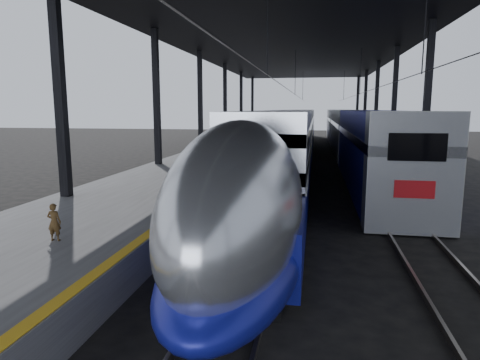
# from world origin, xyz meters

# --- Properties ---
(ground) EXTENTS (160.00, 160.00, 0.00)m
(ground) POSITION_xyz_m (0.00, 0.00, 0.00)
(ground) COLOR black
(ground) RESTS_ON ground
(platform) EXTENTS (6.00, 80.00, 1.00)m
(platform) POSITION_xyz_m (-3.50, 20.00, 0.50)
(platform) COLOR #4C4C4F
(platform) RESTS_ON ground
(yellow_strip) EXTENTS (0.30, 80.00, 0.01)m
(yellow_strip) POSITION_xyz_m (-0.70, 20.00, 1.00)
(yellow_strip) COLOR gold
(yellow_strip) RESTS_ON platform
(rails) EXTENTS (6.52, 80.00, 0.16)m
(rails) POSITION_xyz_m (4.50, 20.00, 0.08)
(rails) COLOR slate
(rails) RESTS_ON ground
(canopy) EXTENTS (18.00, 75.00, 9.47)m
(canopy) POSITION_xyz_m (1.90, 20.00, 9.12)
(canopy) COLOR black
(canopy) RESTS_ON ground
(tgv_train) EXTENTS (2.97, 65.20, 4.26)m
(tgv_train) POSITION_xyz_m (2.00, 27.05, 1.99)
(tgv_train) COLOR silver
(tgv_train) RESTS_ON ground
(second_train) EXTENTS (3.10, 56.05, 4.27)m
(second_train) POSITION_xyz_m (7.00, 32.24, 2.17)
(second_train) COLOR navy
(second_train) RESTS_ON ground
(child) EXTENTS (0.37, 0.26, 0.98)m
(child) POSITION_xyz_m (-2.84, -0.31, 1.49)
(child) COLOR #463117
(child) RESTS_ON platform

